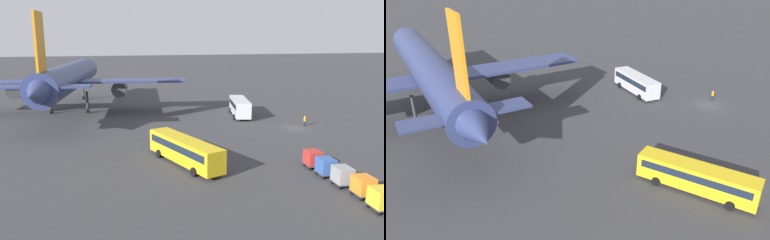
# 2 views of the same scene
# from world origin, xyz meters

# --- Properties ---
(ground_plane) EXTENTS (600.00, 600.00, 0.00)m
(ground_plane) POSITION_xyz_m (0.00, 0.00, 0.00)
(ground_plane) COLOR #38383A
(airplane) EXTENTS (55.13, 47.58, 18.70)m
(airplane) POSITION_xyz_m (25.31, 36.98, 7.03)
(airplane) COLOR navy
(airplane) RESTS_ON ground
(shuttle_bus_near) EXTENTS (11.48, 5.53, 3.33)m
(shuttle_bus_near) POSITION_xyz_m (12.00, 5.08, 1.99)
(shuttle_bus_near) COLOR silver
(shuttle_bus_near) RESTS_ON ground
(shuttle_bus_far) EXTENTS (13.04, 6.36, 3.17)m
(shuttle_bus_far) POSITION_xyz_m (-13.21, 22.73, 1.90)
(shuttle_bus_far) COLOR gold
(shuttle_bus_far) RESTS_ON ground
(worker_person) EXTENTS (0.38, 0.38, 1.74)m
(worker_person) POSITION_xyz_m (0.87, -2.37, 0.87)
(worker_person) COLOR #1E1E2D
(worker_person) RESTS_ON ground
(cargo_cart_yellow) EXTENTS (2.19, 1.91, 2.06)m
(cargo_cart_yellow) POSITION_xyz_m (-29.92, 9.43, 1.19)
(cargo_cart_yellow) COLOR #38383D
(cargo_cart_yellow) RESTS_ON ground
(cargo_cart_orange) EXTENTS (2.19, 1.91, 2.06)m
(cargo_cart_orange) POSITION_xyz_m (-27.06, 8.87, 1.19)
(cargo_cart_orange) COLOR #38383D
(cargo_cart_orange) RESTS_ON ground
(cargo_cart_grey) EXTENTS (2.19, 1.91, 2.06)m
(cargo_cart_grey) POSITION_xyz_m (-24.19, 9.01, 1.19)
(cargo_cart_grey) COLOR #38383D
(cargo_cart_grey) RESTS_ON ground
(cargo_cart_blue) EXTENTS (2.19, 1.91, 2.06)m
(cargo_cart_blue) POSITION_xyz_m (-21.33, 8.95, 1.19)
(cargo_cart_blue) COLOR #38383D
(cargo_cart_blue) RESTS_ON ground
(cargo_cart_red) EXTENTS (2.19, 1.91, 2.06)m
(cargo_cart_red) POSITION_xyz_m (-18.46, 8.69, 1.19)
(cargo_cart_red) COLOR #38383D
(cargo_cart_red) RESTS_ON ground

